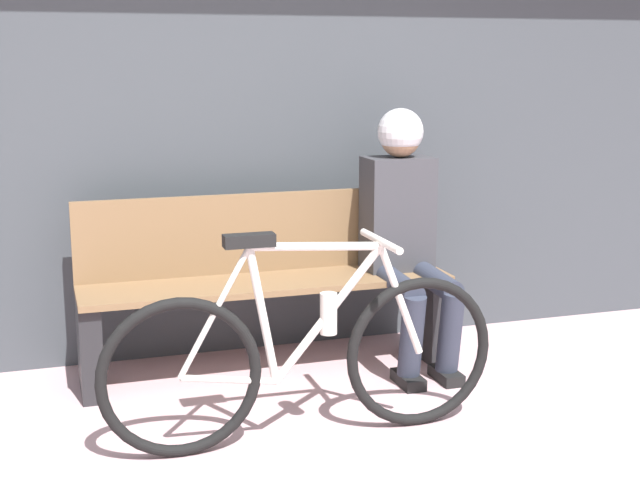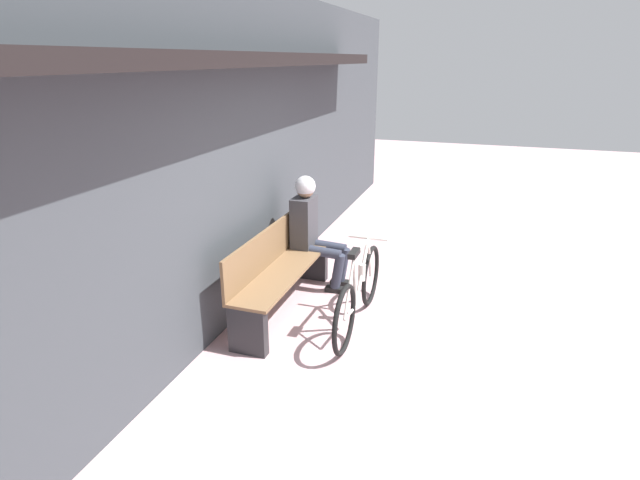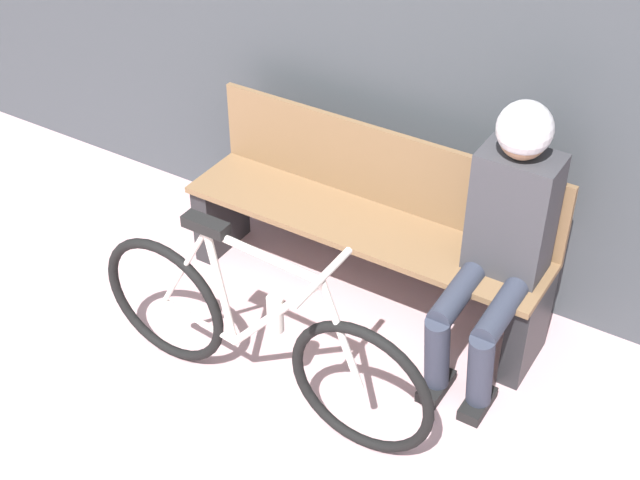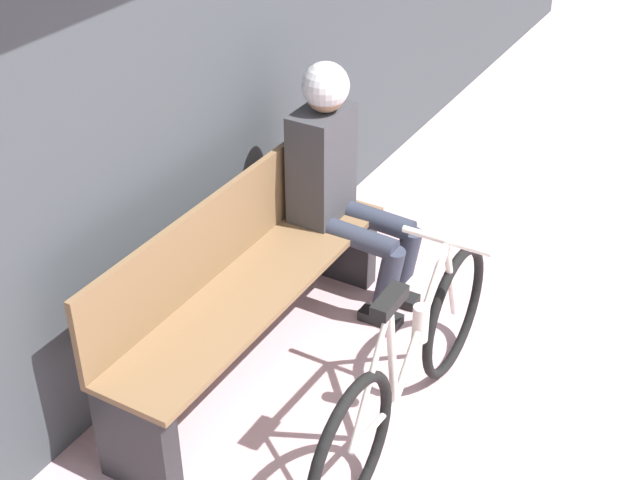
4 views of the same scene
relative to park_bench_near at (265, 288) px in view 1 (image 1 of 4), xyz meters
The scene contains 4 objects.
storefront_wall 1.31m from the park_bench_near, 106.38° to the left, with size 12.00×0.56×3.20m.
park_bench_near is the anchor object (origin of this frame).
bicycle 0.87m from the park_bench_near, 93.53° to the right, with size 1.66×0.40×0.88m.
person_seated 0.77m from the park_bench_near, ahead, with size 0.34×0.63×1.30m.
Camera 1 is at (-0.92, -2.27, 1.55)m, focal length 50.00 mm.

